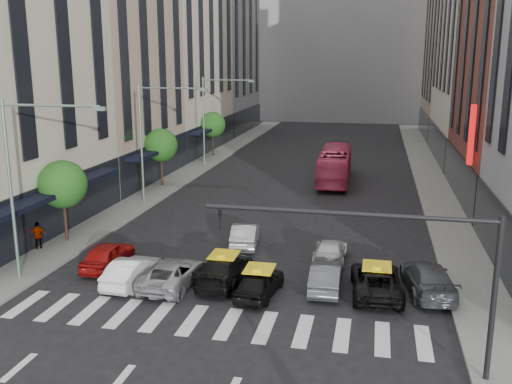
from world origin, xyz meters
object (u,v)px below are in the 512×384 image
Objects in this scene: car_white_front at (132,271)px; taxi_left at (224,269)px; car_red at (108,255)px; streetlamp_far at (212,109)px; streetlamp_mid at (153,128)px; taxi_center at (259,282)px; streetlamp_near at (26,167)px; bus at (335,165)px; pedestrian_far at (38,235)px.

taxi_left is (4.45, 1.14, 0.04)m from car_white_front.
streetlamp_far is at bearing -86.03° from car_red.
streetlamp_mid is 19.81m from taxi_center.
car_white_front is at bearing 8.75° from streetlamp_near.
streetlamp_near is 12.51m from taxi_center.
streetlamp_near is 0.81× the size of bus.
streetlamp_mid is 2.15× the size of car_red.
car_red is 2.63× the size of pedestrian_far.
taxi_left is at bearing -56.64° from streetlamp_mid.
bus is (12.88, 27.10, -4.36)m from streetlamp_near.
taxi_center is at bearing -70.11° from streetlamp_far.
streetlamp_far is 2.18× the size of car_white_front.
taxi_left is at bearing -72.85° from streetlamp_far.
car_red is (2.64, 2.61, -5.19)m from streetlamp_near.
streetlamp_near is 6.38m from car_red.
streetlamp_near is at bearing 9.94° from taxi_center.
streetlamp_mid is at bearing -90.00° from streetlamp_far.
taxi_left is at bearing 80.83° from bus.
streetlamp_mid is at bearing -46.80° from taxi_center.
taxi_center is (8.70, -1.98, -0.04)m from car_red.
car_red reaches higher than car_white_front.
car_red is at bearing -5.07° from taxi_left.
taxi_center is (2.05, -1.25, -0.05)m from taxi_left.
streetlamp_far is 5.66× the size of pedestrian_far.
streetlamp_near reaches higher than car_red.
pedestrian_far is (-2.56, 4.28, -4.96)m from streetlamp_near.
streetlamp_mid reaches higher than car_white_front.
streetlamp_far is 29.96m from car_red.
car_red is 0.38× the size of bus.
streetlamp_far is 2.15× the size of car_red.
taxi_left reaches higher than car_white_front.
streetlamp_near is at bearing 11.83° from car_white_front.
streetlamp_near reaches higher than car_white_front.
streetlamp_far is 0.81× the size of bus.
streetlamp_near and streetlamp_mid have the same top height.
car_white_front is (2.20, -1.87, -0.03)m from car_red.
bus is at bearing 64.58° from streetlamp_near.
streetlamp_mid is 14.60m from car_red.
streetlamp_mid is 2.18× the size of car_white_front.
streetlamp_near is 2.18× the size of car_white_front.
taxi_left is 2.41m from taxi_center.
car_red is 6.69m from taxi_left.
car_white_front is (4.84, -15.25, -5.22)m from streetlamp_mid.
streetlamp_far is (0.00, 32.00, 0.00)m from streetlamp_near.
streetlamp_mid and streetlamp_far have the same top height.
streetlamp_mid is 17.68m from taxi_left.
streetlamp_far is 31.94m from taxi_left.
bus is (3.59, 25.22, 0.82)m from taxi_left.
streetlamp_near is 7.03m from pedestrian_far.
car_red is at bearing -37.23° from car_white_front.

